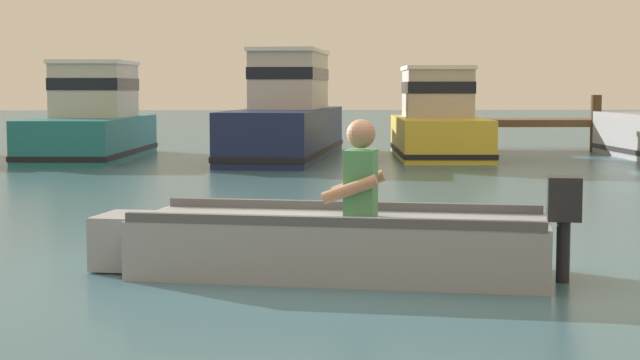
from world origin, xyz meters
TOP-DOWN VIEW (x-y plane):
  - ground_plane at (0.00, 0.00)m, footprint 120.00×120.00m
  - rowboat_with_person at (0.10, -0.04)m, footprint 3.71×1.75m
  - moored_boat_teal at (-4.14, 13.37)m, footprint 2.15×5.05m
  - moored_boat_navy at (-0.15, 13.31)m, footprint 2.71×6.69m
  - moored_boat_yellow at (3.00, 13.49)m, footprint 1.99×4.63m

SIDE VIEW (x-z plane):
  - ground_plane at x=0.00m, z-range 0.00..0.00m
  - rowboat_with_person at x=0.10m, z-range -0.34..0.85m
  - moored_boat_yellow at x=3.00m, z-range -0.25..1.64m
  - moored_boat_teal at x=-4.14m, z-range -0.26..1.73m
  - moored_boat_navy at x=-0.15m, z-range -0.29..1.94m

